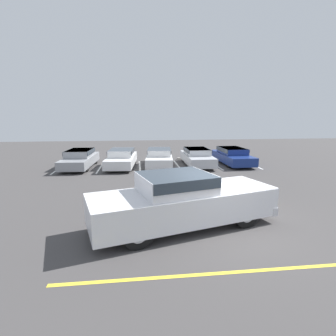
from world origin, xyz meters
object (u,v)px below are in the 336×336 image
object	(u,v)px
parked_sedan_c	(159,157)
wheel_stop_curb	(187,158)
parked_sedan_d	(197,156)
parked_sedan_e	(232,155)
pickup_truck	(185,200)
parked_sedan_a	(80,158)
parked_sedan_b	(122,158)
traffic_cone	(269,198)

from	to	relation	value
parked_sedan_c	wheel_stop_curb	xyz separation A→B (m)	(2.50, 2.60, -0.57)
parked_sedan_c	parked_sedan_d	distance (m)	2.70
parked_sedan_c	wheel_stop_curb	world-z (taller)	parked_sedan_c
parked_sedan_c	parked_sedan_e	xyz separation A→B (m)	(5.42, 0.21, -0.01)
pickup_truck	parked_sedan_a	distance (m)	11.79
parked_sedan_b	traffic_cone	bearing A→B (deg)	40.90
parked_sedan_d	parked_sedan_a	bearing A→B (deg)	-90.75
parked_sedan_b	parked_sedan_c	bearing A→B (deg)	95.29
parked_sedan_b	parked_sedan_d	world-z (taller)	parked_sedan_b
parked_sedan_b	pickup_truck	bearing A→B (deg)	18.66
pickup_truck	wheel_stop_curb	xyz separation A→B (m)	(2.58, 12.94, -0.81)
pickup_truck	parked_sedan_d	world-z (taller)	pickup_truck
pickup_truck	parked_sedan_c	world-z (taller)	pickup_truck
parked_sedan_c	wheel_stop_curb	distance (m)	3.65
parked_sedan_d	wheel_stop_curb	bearing A→B (deg)	-175.00
parked_sedan_c	parked_sedan_e	size ratio (longest dim) A/B	0.97
parked_sedan_a	parked_sedan_b	distance (m)	2.84
parked_sedan_c	parked_sedan_d	xyz separation A→B (m)	(2.70, -0.06, 0.00)
parked_sedan_e	parked_sedan_a	bearing A→B (deg)	-90.70
wheel_stop_curb	parked_sedan_e	bearing A→B (deg)	-39.31
pickup_truck	parked_sedan_e	bearing A→B (deg)	46.50
traffic_cone	wheel_stop_curb	size ratio (longest dim) A/B	0.34
parked_sedan_e	wheel_stop_curb	bearing A→B (deg)	-130.32
parked_sedan_b	traffic_cone	size ratio (longest dim) A/B	8.40
parked_sedan_d	parked_sedan_e	size ratio (longest dim) A/B	0.97
parked_sedan_a	parked_sedan_e	bearing A→B (deg)	93.42
pickup_truck	traffic_cone	size ratio (longest dim) A/B	11.34
pickup_truck	parked_sedan_a	world-z (taller)	pickup_truck
pickup_truck	parked_sedan_b	xyz separation A→B (m)	(-2.55, 10.31, -0.23)
parked_sedan_d	parked_sedan_e	distance (m)	2.73
parked_sedan_a	parked_sedan_d	distance (m)	8.17
parked_sedan_b	wheel_stop_curb	size ratio (longest dim) A/B	2.83
parked_sedan_e	pickup_truck	bearing A→B (deg)	-28.55
parked_sedan_b	wheel_stop_curb	world-z (taller)	parked_sedan_b
parked_sedan_a	parked_sedan_e	size ratio (longest dim) A/B	1.01
parked_sedan_a	parked_sedan_e	world-z (taller)	parked_sedan_a
wheel_stop_curb	parked_sedan_c	bearing A→B (deg)	-133.93
parked_sedan_c	parked_sedan_d	size ratio (longest dim) A/B	1.00
traffic_cone	wheel_stop_curb	bearing A→B (deg)	95.96
parked_sedan_a	parked_sedan_b	bearing A→B (deg)	89.68
traffic_cone	parked_sedan_c	bearing A→B (deg)	113.01
wheel_stop_curb	parked_sedan_b	bearing A→B (deg)	-152.92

